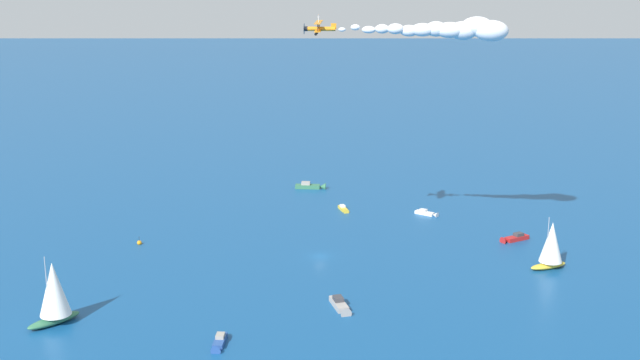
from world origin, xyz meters
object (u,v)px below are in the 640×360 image
sailboat_far_stbd (54,292)px  biplane_lead (319,28)px  motorboat_offshore (514,238)px  sailboat_near_centre (551,245)px  motorboat_ahead (219,343)px  wingwalker_lead (318,18)px  motorboat_inshore (312,186)px  motorboat_mid_cluster (428,213)px  motorboat_far_port (341,306)px  motorboat_trailing (344,209)px  marker_buoy (139,243)px

sailboat_far_stbd → biplane_lead: (58.74, 0.04, 44.21)m
sailboat_far_stbd → motorboat_offshore: (102.16, -19.21, -5.24)m
sailboat_near_centre → motorboat_offshore: (8.79, 16.69, -4.65)m
motorboat_ahead → wingwalker_lead: 70.19m
sailboat_near_centre → biplane_lead: biplane_lead is taller
motorboat_inshore → motorboat_mid_cluster: bearing=-80.1°
motorboat_mid_cluster → wingwalker_lead: wingwalker_lead is taller
wingwalker_lead → motorboat_far_port: bearing=-119.3°
motorboat_trailing → motorboat_mid_cluster: motorboat_mid_cluster is taller
sailboat_near_centre → motorboat_far_port: size_ratio=1.40×
motorboat_offshore → motorboat_mid_cluster: 27.87m
sailboat_near_centre → motorboat_trailing: (-6.85, 61.28, -4.78)m
motorboat_inshore → motorboat_mid_cluster: 42.06m
biplane_lead → motorboat_trailing: bearing=42.4°
motorboat_far_port → motorboat_offshore: bearing=6.5°
wingwalker_lead → sailboat_far_stbd: bearing=179.9°
motorboat_far_port → marker_buoy: bearing=103.2°
motorboat_mid_cluster → biplane_lead: 66.01m
motorboat_far_port → marker_buoy: marker_buoy is taller
sailboat_far_stbd → marker_buoy: bearing=46.5°
marker_buoy → wingwalker_lead: (28.09, -32.30, 51.81)m
motorboat_offshore → motorboat_trailing: (-15.64, 44.59, -0.14)m
motorboat_ahead → motorboat_far_port: bearing=-0.8°
biplane_lead → wingwalker_lead: wingwalker_lead is taller
motorboat_mid_cluster → motorboat_trailing: bearing=131.8°
motorboat_inshore → motorboat_offshore: motorboat_inshore is taller
motorboat_far_port → motorboat_offshore: motorboat_far_port is taller
motorboat_offshore → motorboat_ahead: motorboat_offshore is taller
motorboat_ahead → wingwalker_lead: wingwalker_lead is taller
sailboat_far_stbd → motorboat_inshore: bearing=28.0°
biplane_lead → sailboat_far_stbd: bearing=-180.0°
motorboat_far_port → biplane_lead: (14.56, 25.83, 49.42)m
sailboat_far_stbd → motorboat_trailing: sailboat_far_stbd is taller
marker_buoy → biplane_lead: biplane_lead is taller
sailboat_near_centre → motorboat_ahead: bearing=172.0°
motorboat_offshore → motorboat_mid_cluster: (-0.65, 27.86, -0.10)m
motorboat_inshore → marker_buoy: 66.17m
sailboat_far_stbd → motorboat_mid_cluster: (101.50, 8.65, -5.34)m
sailboat_near_centre → marker_buoy: 92.81m
motorboat_inshore → biplane_lead: size_ratio=1.27×
motorboat_ahead → motorboat_mid_cluster: bearing=22.3°
motorboat_inshore → motorboat_ahead: (-75.80, -75.51, -0.19)m
motorboat_trailing → motorboat_offshore: bearing=-70.7°
motorboat_mid_cluster → motorboat_ahead: bearing=-157.7°
motorboat_inshore → wingwalker_lead: bearing=-125.4°
motorboat_trailing → biplane_lead: (-27.78, -25.34, 49.58)m
biplane_lead → marker_buoy: bearing=131.2°
motorboat_trailing → marker_buoy: (-55.98, 6.86, -0.08)m
motorboat_far_port → wingwalker_lead: size_ratio=5.37×
motorboat_inshore → motorboat_far_port: bearing=-123.4°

